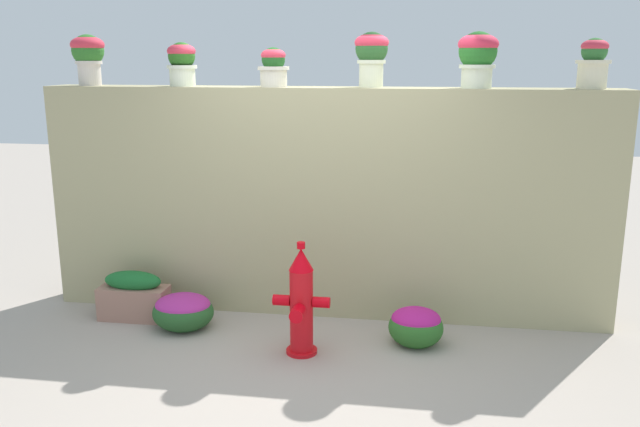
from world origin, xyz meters
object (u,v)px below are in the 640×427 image
object	(u,v)px
potted_plant_3	(372,53)
potted_plant_0	(88,54)
flower_bush_left	(416,325)
potted_plant_4	(478,54)
potted_plant_2	(273,66)
flower_bush_right	(183,310)
fire_hydrant	(301,304)
potted_plant_1	(182,61)
planter_box	(134,296)
potted_plant_5	(593,61)

from	to	relation	value
potted_plant_3	potted_plant_0	bearing A→B (deg)	-179.59
flower_bush_left	potted_plant_4	bearing A→B (deg)	56.24
potted_plant_0	potted_plant_4	size ratio (longest dim) A/B	0.99
potted_plant_2	flower_bush_right	distance (m)	2.28
potted_plant_0	fire_hydrant	bearing A→B (deg)	-24.48
potted_plant_4	potted_plant_1	bearing A→B (deg)	179.87
potted_plant_1	potted_plant_4	size ratio (longest dim) A/B	0.83
flower_bush_left	flower_bush_right	distance (m)	2.03
potted_plant_1	potted_plant_3	distance (m)	1.70
potted_plant_0	flower_bush_right	world-z (taller)	potted_plant_0
potted_plant_3	flower_bush_left	size ratio (longest dim) A/B	1.03
potted_plant_3	potted_plant_4	xyz separation A→B (m)	(0.89, -0.05, -0.01)
potted_plant_1	potted_plant_4	bearing A→B (deg)	-0.13
fire_hydrant	planter_box	world-z (taller)	fire_hydrant
flower_bush_right	planter_box	distance (m)	0.54
potted_plant_1	planter_box	size ratio (longest dim) A/B	0.62
potted_plant_0	fire_hydrant	xyz separation A→B (m)	(2.15, -0.98, -1.93)
potted_plant_0	planter_box	xyz separation A→B (m)	(0.52, -0.50, -2.14)
planter_box	flower_bush_right	bearing A→B (deg)	-15.07
potted_plant_4	flower_bush_left	world-z (taller)	potted_plant_4
potted_plant_2	fire_hydrant	size ratio (longest dim) A/B	0.37
potted_plant_0	potted_plant_4	world-z (taller)	potted_plant_4
potted_plant_0	potted_plant_4	xyz separation A→B (m)	(3.49, -0.03, -0.01)
potted_plant_4	potted_plant_5	size ratio (longest dim) A/B	1.13
flower_bush_left	planter_box	world-z (taller)	planter_box
potted_plant_2	potted_plant_4	distance (m)	1.74
potted_plant_4	potted_plant_5	world-z (taller)	potted_plant_4
potted_plant_5	fire_hydrant	world-z (taller)	potted_plant_5
planter_box	potted_plant_4	bearing A→B (deg)	8.95
planter_box	fire_hydrant	bearing A→B (deg)	-16.39
flower_bush_right	planter_box	size ratio (longest dim) A/B	0.87
fire_hydrant	potted_plant_5	bearing A→B (deg)	23.26
flower_bush_right	fire_hydrant	bearing A→B (deg)	-16.99
potted_plant_4	fire_hydrant	bearing A→B (deg)	-144.69
fire_hydrant	potted_plant_1	bearing A→B (deg)	142.59
fire_hydrant	planter_box	bearing A→B (deg)	163.61
potted_plant_1	potted_plant_4	distance (m)	2.59
potted_plant_1	potted_plant_2	bearing A→B (deg)	-1.63
potted_plant_1	flower_bush_right	xyz separation A→B (m)	(0.13, -0.61, -2.13)
potted_plant_4	planter_box	distance (m)	3.69
potted_plant_1	potted_plant_2	distance (m)	0.85
potted_plant_4	flower_bush_right	size ratio (longest dim) A/B	0.86
potted_plant_0	potted_plant_5	distance (m)	4.42
potted_plant_3	planter_box	world-z (taller)	potted_plant_3
potted_plant_3	flower_bush_right	xyz separation A→B (m)	(-1.57, -0.66, -2.20)
potted_plant_2	potted_plant_5	world-z (taller)	potted_plant_5
potted_plant_1	potted_plant_0	bearing A→B (deg)	178.39
flower_bush_left	flower_bush_right	size ratio (longest dim) A/B	0.84
potted_plant_3	potted_plant_5	size ratio (longest dim) A/B	1.14
potted_plant_3	potted_plant_4	size ratio (longest dim) A/B	1.01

